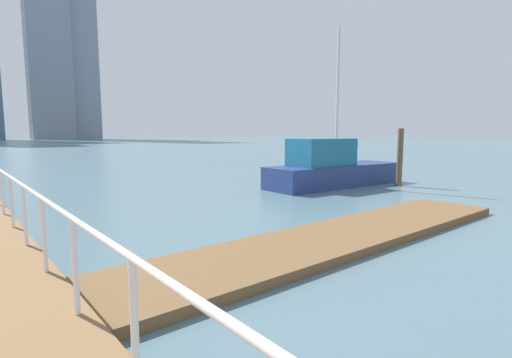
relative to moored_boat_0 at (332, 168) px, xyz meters
The scene contains 7 objects.
ground_plane 9.87m from the moored_boat_0, 155.28° to the left, with size 300.00×300.00×0.00m, color slate.
floating_dock 8.84m from the moored_boat_0, 139.95° to the right, with size 11.39×2.00×0.18m, color brown.
boardwalk_railing 13.05m from the moored_boat_0, 158.01° to the right, with size 0.06×29.33×1.08m.
dock_piling_2 3.03m from the moored_boat_0, 38.32° to the right, with size 0.25×0.25×2.52m, color brown.
moored_boat_0 is the anchor object (origin of this frame).
skyline_tower_4 145.61m from the moored_boat_0, 83.05° to the left, with size 13.52×7.77×86.61m, color gray.
skyline_tower_5 146.11m from the moored_boat_0, 78.91° to the left, with size 11.58×6.01×62.87m, color gray.
Camera 1 is at (-4.12, 5.16, 2.34)m, focal length 26.65 mm.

